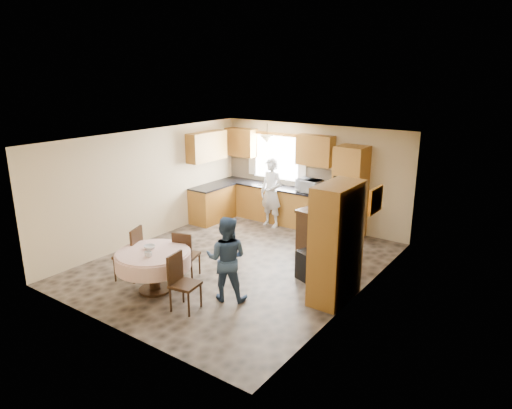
{
  "coord_description": "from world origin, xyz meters",
  "views": [
    {
      "loc": [
        5.18,
        -6.71,
        3.7
      ],
      "look_at": [
        0.23,
        0.3,
        1.19
      ],
      "focal_mm": 32.0,
      "sensor_mm": 36.0,
      "label": 1
    }
  ],
  "objects_px": {
    "sideboard": "(326,239)",
    "cupboard": "(336,243)",
    "dining_table": "(153,260)",
    "chair_back": "(185,253)",
    "chair_left": "(132,251)",
    "oven_tower": "(350,193)",
    "person_dining": "(227,259)",
    "person_sink": "(271,193)",
    "chair_right": "(181,279)"
  },
  "relations": [
    {
      "from": "cupboard",
      "to": "chair_back",
      "type": "distance_m",
      "value": 2.78
    },
    {
      "from": "sideboard",
      "to": "chair_left",
      "type": "distance_m",
      "value": 3.79
    },
    {
      "from": "oven_tower",
      "to": "dining_table",
      "type": "xyz_separation_m",
      "value": [
        -1.62,
        -4.48,
        -0.49
      ]
    },
    {
      "from": "dining_table",
      "to": "cupboard",
      "type": "bearing_deg",
      "value": 30.13
    },
    {
      "from": "chair_back",
      "to": "chair_right",
      "type": "xyz_separation_m",
      "value": [
        0.74,
        -0.86,
        0.01
      ]
    },
    {
      "from": "chair_back",
      "to": "dining_table",
      "type": "bearing_deg",
      "value": 64.45
    },
    {
      "from": "cupboard",
      "to": "chair_right",
      "type": "height_order",
      "value": "cupboard"
    },
    {
      "from": "dining_table",
      "to": "person_dining",
      "type": "distance_m",
      "value": 1.33
    },
    {
      "from": "oven_tower",
      "to": "sideboard",
      "type": "height_order",
      "value": "oven_tower"
    },
    {
      "from": "oven_tower",
      "to": "person_sink",
      "type": "distance_m",
      "value": 1.93
    },
    {
      "from": "person_dining",
      "to": "cupboard",
      "type": "bearing_deg",
      "value": -169.07
    },
    {
      "from": "sideboard",
      "to": "person_sink",
      "type": "distance_m",
      "value": 2.42
    },
    {
      "from": "oven_tower",
      "to": "person_sink",
      "type": "xyz_separation_m",
      "value": [
        -1.88,
        -0.39,
        -0.21
      ]
    },
    {
      "from": "chair_left",
      "to": "chair_right",
      "type": "xyz_separation_m",
      "value": [
        1.52,
        -0.28,
        -0.03
      ]
    },
    {
      "from": "oven_tower",
      "to": "person_dining",
      "type": "height_order",
      "value": "oven_tower"
    },
    {
      "from": "oven_tower",
      "to": "person_sink",
      "type": "relative_size",
      "value": 1.24
    },
    {
      "from": "sideboard",
      "to": "chair_back",
      "type": "distance_m",
      "value": 2.85
    },
    {
      "from": "chair_left",
      "to": "chair_back",
      "type": "distance_m",
      "value": 0.97
    },
    {
      "from": "sideboard",
      "to": "cupboard",
      "type": "height_order",
      "value": "cupboard"
    },
    {
      "from": "oven_tower",
      "to": "person_dining",
      "type": "relative_size",
      "value": 1.46
    },
    {
      "from": "oven_tower",
      "to": "person_sink",
      "type": "height_order",
      "value": "oven_tower"
    },
    {
      "from": "oven_tower",
      "to": "cupboard",
      "type": "xyz_separation_m",
      "value": [
        1.07,
        -2.93,
        -0.06
      ]
    },
    {
      "from": "sideboard",
      "to": "person_sink",
      "type": "relative_size",
      "value": 0.76
    },
    {
      "from": "sideboard",
      "to": "dining_table",
      "type": "bearing_deg",
      "value": -110.38
    },
    {
      "from": "dining_table",
      "to": "person_dining",
      "type": "relative_size",
      "value": 0.89
    },
    {
      "from": "chair_back",
      "to": "person_dining",
      "type": "height_order",
      "value": "person_dining"
    },
    {
      "from": "dining_table",
      "to": "person_dining",
      "type": "bearing_deg",
      "value": 22.47
    },
    {
      "from": "oven_tower",
      "to": "chair_right",
      "type": "distance_m",
      "value": 4.76
    },
    {
      "from": "oven_tower",
      "to": "dining_table",
      "type": "distance_m",
      "value": 4.79
    },
    {
      "from": "dining_table",
      "to": "person_sink",
      "type": "relative_size",
      "value": 0.76
    },
    {
      "from": "cupboard",
      "to": "chair_left",
      "type": "relative_size",
      "value": 2.0
    },
    {
      "from": "dining_table",
      "to": "chair_left",
      "type": "bearing_deg",
      "value": 171.45
    },
    {
      "from": "cupboard",
      "to": "dining_table",
      "type": "xyz_separation_m",
      "value": [
        -2.69,
        -1.56,
        -0.43
      ]
    },
    {
      "from": "cupboard",
      "to": "chair_back",
      "type": "xyz_separation_m",
      "value": [
        -2.59,
        -0.88,
        -0.49
      ]
    },
    {
      "from": "oven_tower",
      "to": "person_dining",
      "type": "bearing_deg",
      "value": -95.71
    },
    {
      "from": "person_dining",
      "to": "chair_back",
      "type": "bearing_deg",
      "value": -33.52
    },
    {
      "from": "oven_tower",
      "to": "chair_back",
      "type": "bearing_deg",
      "value": -111.78
    },
    {
      "from": "sideboard",
      "to": "chair_left",
      "type": "bearing_deg",
      "value": -120.0
    },
    {
      "from": "sideboard",
      "to": "person_sink",
      "type": "bearing_deg",
      "value": 162.73
    },
    {
      "from": "cupboard",
      "to": "chair_left",
      "type": "xyz_separation_m",
      "value": [
        -3.37,
        -1.46,
        -0.45
      ]
    },
    {
      "from": "cupboard",
      "to": "person_dining",
      "type": "xyz_separation_m",
      "value": [
        -1.47,
        -1.05,
        -0.27
      ]
    },
    {
      "from": "oven_tower",
      "to": "chair_left",
      "type": "distance_m",
      "value": 4.97
    },
    {
      "from": "sideboard",
      "to": "cupboard",
      "type": "bearing_deg",
      "value": -46.76
    },
    {
      "from": "sideboard",
      "to": "chair_left",
      "type": "xyz_separation_m",
      "value": [
        -2.52,
        -2.84,
        0.09
      ]
    },
    {
      "from": "chair_right",
      "to": "person_sink",
      "type": "relative_size",
      "value": 0.55
    },
    {
      "from": "chair_left",
      "to": "oven_tower",
      "type": "bearing_deg",
      "value": 130.66
    },
    {
      "from": "sideboard",
      "to": "dining_table",
      "type": "distance_m",
      "value": 3.47
    },
    {
      "from": "chair_left",
      "to": "person_dining",
      "type": "relative_size",
      "value": 0.69
    },
    {
      "from": "cupboard",
      "to": "person_dining",
      "type": "relative_size",
      "value": 1.38
    },
    {
      "from": "oven_tower",
      "to": "person_sink",
      "type": "bearing_deg",
      "value": -168.27
    }
  ]
}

